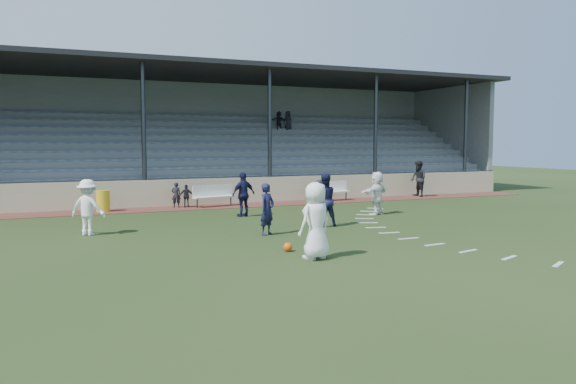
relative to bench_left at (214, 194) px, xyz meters
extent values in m
plane|color=#213214|center=(0.17, -10.51, -0.58)|extent=(90.00, 90.00, 0.00)
cube|color=#532821|center=(0.17, -0.01, -0.57)|extent=(34.00, 2.00, 0.02)
cube|color=#BEB592|center=(0.17, 1.04, 0.02)|extent=(34.00, 0.18, 1.20)
cube|color=silver|center=(0.00, -0.12, -0.13)|extent=(2.04, 0.84, 0.06)
cube|color=silver|center=(0.00, 0.10, 0.12)|extent=(1.96, 0.50, 0.54)
cylinder|color=#2D3035|center=(-0.83, -0.31, -0.36)|extent=(0.06, 0.06, 0.40)
cylinder|color=#2D3035|center=(0.83, 0.07, -0.36)|extent=(0.06, 0.06, 0.40)
cube|color=silver|center=(6.02, 0.03, -0.13)|extent=(2.03, 0.64, 0.06)
cube|color=silver|center=(6.02, 0.25, 0.12)|extent=(1.99, 0.30, 0.54)
cylinder|color=#2D3035|center=(5.17, -0.07, -0.36)|extent=(0.06, 0.06, 0.40)
cylinder|color=#2D3035|center=(6.86, 0.13, -0.36)|extent=(0.06, 0.06, 0.40)
cylinder|color=gold|center=(-4.73, -0.01, -0.13)|extent=(0.55, 0.55, 0.88)
sphere|color=#E54D0D|center=(-1.09, -10.90, -0.46)|extent=(0.24, 0.24, 0.24)
imported|color=white|center=(-0.84, -12.05, 0.36)|extent=(1.06, 0.85, 1.90)
imported|color=#141638|center=(-0.61, -8.20, 0.22)|extent=(0.70, 0.64, 1.61)
imported|color=#141638|center=(1.83, -7.30, 0.32)|extent=(0.94, 0.77, 1.82)
imported|color=white|center=(-5.72, -6.03, 0.28)|extent=(1.29, 1.17, 1.73)
imported|color=#141638|center=(0.14, -3.74, 0.28)|extent=(1.09, 0.68, 1.73)
imported|color=white|center=(5.22, -5.27, 0.28)|extent=(1.67, 1.13, 1.73)
imported|color=black|center=(11.23, 0.12, 0.39)|extent=(0.76, 0.95, 1.90)
imported|color=black|center=(-1.64, 0.19, -0.01)|extent=(0.46, 0.36, 1.12)
imported|color=black|center=(-1.21, 0.06, -0.06)|extent=(0.64, 0.44, 1.01)
imported|color=black|center=(5.42, 0.24, -0.05)|extent=(0.76, 0.58, 1.04)
cube|color=gray|center=(0.17, 1.59, 0.02)|extent=(34.00, 0.80, 1.20)
cube|color=gray|center=(0.17, 1.69, 0.67)|extent=(33.00, 0.28, 0.10)
cube|color=gray|center=(0.17, 2.39, 0.22)|extent=(34.00, 0.80, 1.60)
cube|color=gray|center=(0.17, 2.49, 1.07)|extent=(33.00, 0.28, 0.10)
cube|color=gray|center=(0.17, 3.19, 0.42)|extent=(34.00, 0.80, 2.00)
cube|color=gray|center=(0.17, 3.29, 1.47)|extent=(33.00, 0.28, 0.10)
cube|color=gray|center=(0.17, 3.99, 0.62)|extent=(34.00, 0.80, 2.40)
cube|color=gray|center=(0.17, 4.09, 1.87)|extent=(33.00, 0.28, 0.10)
cube|color=gray|center=(0.17, 4.79, 0.82)|extent=(34.00, 0.80, 2.80)
cube|color=gray|center=(0.17, 4.89, 2.27)|extent=(33.00, 0.28, 0.10)
cube|color=gray|center=(0.17, 5.59, 1.02)|extent=(34.00, 0.80, 3.20)
cube|color=gray|center=(0.17, 5.69, 2.67)|extent=(33.00, 0.28, 0.10)
cube|color=gray|center=(0.17, 6.39, 1.22)|extent=(34.00, 0.80, 3.60)
cube|color=gray|center=(0.17, 6.49, 3.07)|extent=(33.00, 0.28, 0.10)
cube|color=gray|center=(0.17, 7.19, 1.42)|extent=(34.00, 0.80, 4.00)
cube|color=gray|center=(0.17, 7.29, 3.47)|extent=(33.00, 0.28, 0.10)
cube|color=gray|center=(0.17, 7.99, 1.62)|extent=(34.00, 0.80, 4.40)
cube|color=gray|center=(0.17, 8.09, 3.87)|extent=(33.00, 0.28, 0.10)
cube|color=gray|center=(0.17, 8.59, 2.62)|extent=(34.00, 0.40, 6.40)
cube|color=gray|center=(17.02, 4.99, 2.62)|extent=(0.30, 7.80, 6.40)
cube|color=black|center=(0.17, 4.69, 5.92)|extent=(34.60, 9.00, 0.22)
cylinder|color=#2D3035|center=(-2.83, 1.14, 2.67)|extent=(0.20, 0.20, 6.50)
cylinder|color=#2D3035|center=(3.17, 1.14, 2.67)|extent=(0.20, 0.20, 6.50)
cylinder|color=#2D3035|center=(9.17, 1.14, 2.67)|extent=(0.20, 0.20, 6.50)
cylinder|color=#2D3035|center=(15.17, 1.14, 2.67)|extent=(0.20, 0.20, 6.50)
cylinder|color=#2D3035|center=(0.17, 1.04, 0.67)|extent=(34.00, 0.05, 0.05)
imported|color=black|center=(6.43, 6.43, 3.59)|extent=(0.64, 0.50, 1.15)
imported|color=black|center=(5.84, 6.43, 3.57)|extent=(1.07, 0.46, 1.11)
cube|color=silver|center=(6.29, -3.50, -0.58)|extent=(0.54, 0.61, 0.01)
cube|color=silver|center=(5.46, -4.29, -0.58)|extent=(0.59, 0.56, 0.01)
cube|color=silver|center=(4.74, -5.17, -0.58)|extent=(0.64, 0.51, 0.01)
cube|color=silver|center=(4.13, -6.14, -0.58)|extent=(0.67, 0.44, 0.01)
cube|color=silver|center=(3.65, -7.17, -0.58)|extent=(0.70, 0.37, 0.01)
cube|color=silver|center=(3.30, -8.25, -0.58)|extent=(0.71, 0.29, 0.01)
cube|color=silver|center=(3.09, -9.37, -0.58)|extent=(0.71, 0.21, 0.01)
cube|color=silver|center=(3.02, -10.51, -0.58)|extent=(0.70, 0.12, 0.01)
cube|color=silver|center=(3.09, -11.65, -0.58)|extent=(0.71, 0.21, 0.01)
cube|color=silver|center=(3.30, -12.77, -0.58)|extent=(0.71, 0.29, 0.01)
cube|color=silver|center=(3.65, -13.86, -0.58)|extent=(0.70, 0.37, 0.01)
cube|color=silver|center=(4.13, -14.89, -0.58)|extent=(0.67, 0.44, 0.01)
camera|label=1|loc=(-6.89, -24.28, 2.27)|focal=35.00mm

